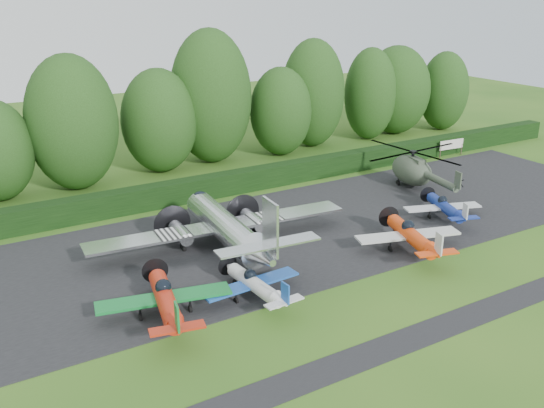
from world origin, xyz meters
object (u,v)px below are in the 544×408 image
light_plane_white (255,284)px  light_plane_blue (445,207)px  light_plane_orange (411,235)px  helicopter (412,168)px  sign_board (451,145)px  transport_plane (227,227)px  light_plane_red (165,299)px

light_plane_white → light_plane_blue: bearing=14.2°
light_plane_orange → light_plane_blue: (6.91, 3.39, -0.21)m
helicopter → sign_board: (11.51, 5.91, -0.63)m
transport_plane → light_plane_orange: 13.31m
helicopter → sign_board: helicopter is taller
helicopter → light_plane_blue: bearing=-125.5°
light_plane_white → sign_board: bearing=29.8°
light_plane_orange → light_plane_blue: light_plane_orange is taller
helicopter → transport_plane: bearing=179.7°
light_plane_blue → sign_board: (15.03, 13.56, 0.24)m
light_plane_red → helicopter: 31.08m
light_plane_red → light_plane_orange: light_plane_red is taller
light_plane_white → light_plane_orange: (13.18, 0.42, 0.21)m
light_plane_white → light_plane_blue: light_plane_white is taller
light_plane_orange → helicopter: helicopter is taller
transport_plane → light_plane_red: bearing=-142.3°
light_plane_red → helicopter: helicopter is taller
light_plane_white → light_plane_red: bearing=176.6°
transport_plane → light_plane_orange: transport_plane is taller
transport_plane → light_plane_blue: transport_plane is taller
transport_plane → helicopter: 22.09m
transport_plane → sign_board: (33.23, 9.94, -0.50)m
transport_plane → light_plane_orange: size_ratio=2.43×
light_plane_white → helicopter: 26.26m
helicopter → sign_board: 12.96m
light_plane_red → sign_board: bearing=10.3°
transport_plane → light_plane_red: (-7.41, -6.78, -0.52)m
transport_plane → light_plane_white: (-1.89, -7.44, -0.74)m
helicopter → sign_board: bearing=16.3°
light_plane_orange → sign_board: light_plane_orange is taller
light_plane_white → light_plane_blue: 20.45m
transport_plane → helicopter: transport_plane is taller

